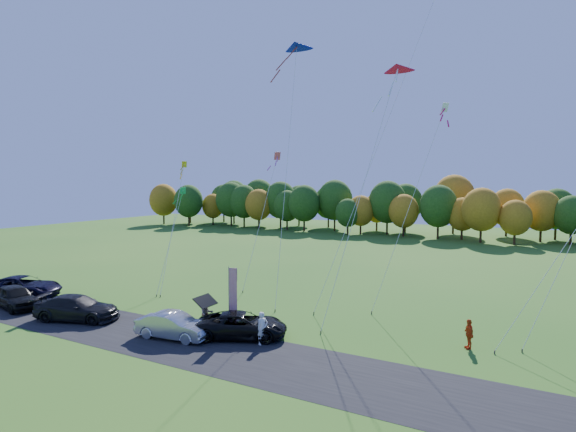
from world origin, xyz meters
The scene contains 20 objects.
ground centered at (0.00, 0.00, 0.00)m, with size 160.00×160.00×0.00m, color #245A18.
asphalt_strip centered at (0.00, -4.00, 0.01)m, with size 90.00×6.00×0.01m, color black.
tree_line centered at (0.00, 55.00, 0.00)m, with size 116.00×12.00×10.00m, color #1E4711, non-canonical shape.
black_suv centered at (0.80, -1.56, 0.78)m, with size 2.58×5.60×1.56m, color black.
silver_sedan centered at (-2.80, -3.67, 0.78)m, with size 1.66×4.76×1.57m, color #B1B0B5.
dark_truck_a centered at (-11.30, -4.04, 0.85)m, with size 2.38×5.85×1.70m, color black.
dark_truck_b centered at (-18.07, -4.31, 0.87)m, with size 2.05×5.10×1.74m, color black.
dark_suv_west centered at (-20.89, -2.00, 0.86)m, with size 2.87×6.22×1.73m, color black.
person_tailgate_a centered at (2.57, -1.99, 0.97)m, with size 0.71×0.46×1.94m, color white.
person_tailgate_b centered at (-2.27, -1.12, 0.94)m, with size 0.91×0.71×1.88m, color gray.
person_east centered at (13.40, 3.05, 0.86)m, with size 1.01×0.42×1.72m, color #C63D12.
feather_flag centered at (-0.38, -0.87, 2.58)m, with size 0.52×0.29×4.22m.
kite_delta_blue centered at (-1.70, 9.05, 11.51)m, with size 4.59×10.75×23.70m.
kite_parafoil_orange centered at (6.24, 10.87, 14.37)m, with size 8.81×12.63×29.16m.
kite_delta_red centered at (6.12, 5.63, 9.45)m, with size 3.64×9.24×19.33m.
kite_diamond_yellow centered at (-12.20, 6.70, 5.77)m, with size 3.66×7.37×11.93m.
kite_diamond_green centered at (-11.66, 5.75, 4.57)m, with size 1.83×5.49×9.45m.
kite_diamond_white centered at (8.39, 9.39, 7.74)m, with size 4.59×5.36×15.88m.
kite_diamond_pink centered at (-5.63, 11.35, 6.44)m, with size 1.29×7.50×12.93m.
kite_diamond_blue_low centered at (17.33, 4.92, 4.67)m, with size 5.67×4.71×9.84m.
Camera 1 is at (16.13, -24.11, 9.58)m, focal length 28.00 mm.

